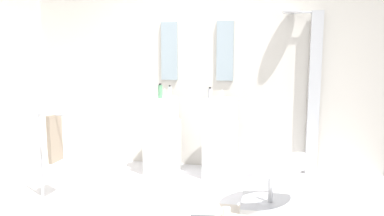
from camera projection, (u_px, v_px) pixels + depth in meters
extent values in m
cube|color=silver|center=(165.00, 215.00, 3.48)|extent=(4.80, 3.60, 0.04)
cube|color=beige|center=(198.00, 71.00, 4.90)|extent=(4.80, 0.10, 2.60)
cube|color=white|center=(163.00, 147.00, 4.68)|extent=(0.40, 0.40, 0.67)
cylinder|color=white|center=(162.00, 109.00, 4.61)|extent=(0.41, 0.41, 0.31)
cylinder|color=#B7BABF|center=(164.00, 93.00, 4.69)|extent=(0.02, 0.02, 0.10)
cube|color=white|center=(220.00, 150.00, 4.53)|extent=(0.40, 0.40, 0.67)
cylinder|color=white|center=(221.00, 111.00, 4.46)|extent=(0.41, 0.41, 0.31)
cylinder|color=#B7BABF|center=(222.00, 94.00, 4.54)|extent=(0.02, 0.02, 0.10)
cube|color=#8C9EA8|center=(169.00, 51.00, 4.87)|extent=(0.22, 0.03, 0.77)
cube|color=#8C9EA8|center=(225.00, 51.00, 4.72)|extent=(0.22, 0.03, 0.77)
cube|color=#B7BABF|center=(314.00, 95.00, 4.52)|extent=(0.14, 0.08, 2.05)
cylinder|color=#B7BABF|center=(305.00, 12.00, 4.39)|extent=(0.30, 0.02, 0.02)
cylinder|color=#B7BABF|center=(293.00, 12.00, 4.39)|extent=(0.24, 0.24, 0.02)
cube|color=#B7BABF|center=(270.00, 205.00, 3.60)|extent=(0.56, 0.50, 0.06)
cylinder|color=#B7BABF|center=(270.00, 188.00, 3.57)|extent=(0.05, 0.05, 0.34)
torus|color=silver|center=(271.00, 169.00, 3.54)|extent=(1.10, 1.10, 0.49)
cylinder|color=#B7BABF|center=(40.00, 154.00, 3.82)|extent=(0.03, 0.03, 0.95)
cylinder|color=#B7BABF|center=(54.00, 115.00, 3.72)|extent=(0.36, 0.02, 0.02)
cube|color=gray|center=(55.00, 138.00, 3.76)|extent=(0.04, 0.22, 0.50)
cylinder|color=white|center=(226.00, 212.00, 3.35)|extent=(0.07, 0.07, 0.09)
cylinder|color=#59996B|center=(160.00, 92.00, 4.48)|extent=(0.06, 0.06, 0.16)
cylinder|color=black|center=(160.00, 84.00, 4.47)|extent=(0.03, 0.03, 0.02)
cylinder|color=#99999E|center=(210.00, 93.00, 4.47)|extent=(0.05, 0.05, 0.12)
cylinder|color=black|center=(210.00, 88.00, 4.46)|extent=(0.03, 0.03, 0.02)
cylinder|color=silver|center=(170.00, 92.00, 4.54)|extent=(0.04, 0.04, 0.14)
cylinder|color=black|center=(170.00, 86.00, 4.53)|extent=(0.02, 0.02, 0.02)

